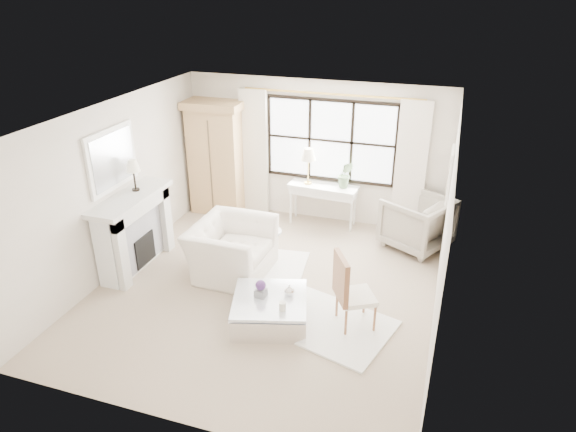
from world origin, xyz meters
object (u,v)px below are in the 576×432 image
object	(u,v)px
armoire	(217,157)
console_table	(323,205)
club_armchair	(231,249)
coffee_table	(270,310)

from	to	relation	value
armoire	console_table	size ratio (longest dim) A/B	1.69
console_table	club_armchair	xyz separation A→B (m)	(-0.93, -2.18, 0.02)
armoire	console_table	distance (m)	2.29
club_armchair	console_table	bearing A→B (deg)	-21.43
armoire	coffee_table	bearing A→B (deg)	-56.00
armoire	club_armchair	xyz separation A→B (m)	(1.23, -2.17, -0.71)
console_table	club_armchair	distance (m)	2.38
console_table	coffee_table	bearing A→B (deg)	-84.25
console_table	coffee_table	size ratio (longest dim) A/B	1.07
console_table	club_armchair	size ratio (longest dim) A/B	1.02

